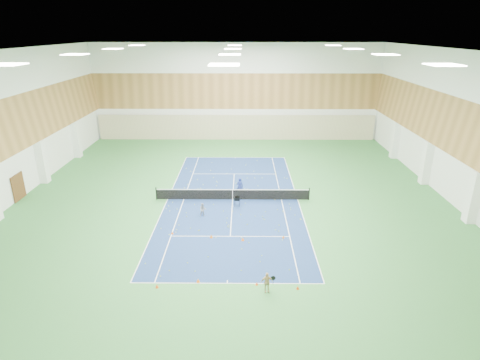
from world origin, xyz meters
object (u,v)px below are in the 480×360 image
Objects in this scene: tennis_net at (233,194)px; ball_cart at (237,202)px; coach at (240,186)px; child_apron at (267,282)px; child_court at (203,210)px.

tennis_net is 16.08× the size of ball_cart.
child_apron is at bearing 95.59° from coach.
tennis_net is at bearing 44.12° from child_court.
tennis_net is 1.35m from ball_cart.
tennis_net is at bearing 59.11° from coach.
tennis_net reaches higher than ball_cart.
child_court is 3.20m from ball_cart.
coach is at bearing 92.12° from ball_cart.
coach is at bearing 86.87° from child_apron.
ball_cart is (2.59, 1.87, -0.13)m from child_court.
coach is 13.73m from child_apron.
child_apron reaches higher than child_court.
child_court is 10.40m from child_apron.
child_court is 0.89× the size of child_apron.
child_apron is 11.45m from ball_cart.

